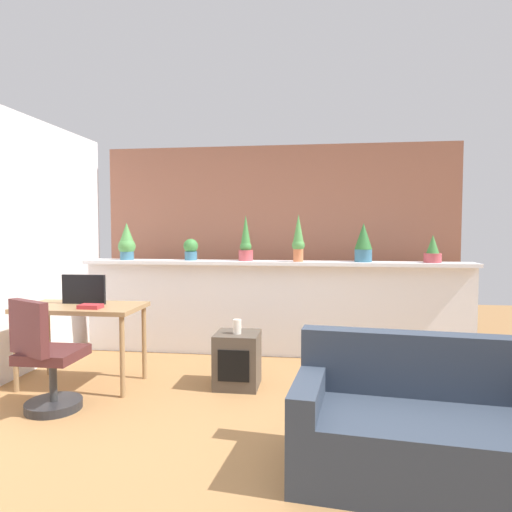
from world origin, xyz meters
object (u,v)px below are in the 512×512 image
object	(u,v)px
potted_plant_3	(298,239)
couch	(430,431)
tv_monitor	(84,289)
potted_plant_0	(127,242)
side_cube_shelf	(237,360)
potted_plant_5	(433,251)
office_chair	(46,364)
vase_on_shelf	(237,327)
potted_plant_4	(363,242)
desk	(82,314)
potted_plant_1	(191,249)
book_on_desk	(90,306)
potted_plant_2	(246,242)

from	to	relation	value
potted_plant_3	couch	world-z (taller)	potted_plant_3
tv_monitor	couch	size ratio (longest dim) A/B	0.26
potted_plant_0	side_cube_shelf	world-z (taller)	potted_plant_0
potted_plant_5	office_chair	distance (m)	3.93
tv_monitor	vase_on_shelf	size ratio (longest dim) A/B	3.19
potted_plant_4	side_cube_shelf	world-z (taller)	potted_plant_4
potted_plant_0	desk	size ratio (longest dim) A/B	0.40
tv_monitor	couch	world-z (taller)	tv_monitor
side_cube_shelf	couch	size ratio (longest dim) A/B	0.31
tv_monitor	side_cube_shelf	size ratio (longest dim) A/B	0.84
side_cube_shelf	vase_on_shelf	xyz separation A→B (m)	(0.00, -0.03, 0.32)
potted_plant_3	vase_on_shelf	world-z (taller)	potted_plant_3
potted_plant_1	potted_plant_4	size ratio (longest dim) A/B	0.58
potted_plant_5	book_on_desk	xyz separation A→B (m)	(-3.24, -1.36, -0.45)
potted_plant_1	side_cube_shelf	distance (m)	1.63
potted_plant_0	vase_on_shelf	world-z (taller)	potted_plant_0
potted_plant_0	book_on_desk	xyz separation A→B (m)	(0.24, -1.35, -0.53)
potted_plant_1	vase_on_shelf	distance (m)	1.49
potted_plant_2	vase_on_shelf	xyz separation A→B (m)	(0.09, -1.11, -0.74)
office_chair	potted_plant_4	bearing A→B (deg)	35.10
potted_plant_2	office_chair	bearing A→B (deg)	-125.18
potted_plant_0	vase_on_shelf	distance (m)	2.00
potted_plant_4	side_cube_shelf	bearing A→B (deg)	-138.98
vase_on_shelf	potted_plant_3	bearing A→B (deg)	63.96
potted_plant_1	book_on_desk	distance (m)	1.55
potted_plant_3	potted_plant_2	bearing A→B (deg)	173.90
desk	side_cube_shelf	world-z (taller)	desk
tv_monitor	potted_plant_3	bearing A→B (deg)	28.95
potted_plant_0	book_on_desk	bearing A→B (deg)	-79.92
potted_plant_3	side_cube_shelf	world-z (taller)	potted_plant_3
couch	desk	bearing A→B (deg)	156.37
tv_monitor	office_chair	distance (m)	0.87
office_chair	potted_plant_0	bearing A→B (deg)	93.44
potted_plant_0	tv_monitor	size ratio (longest dim) A/B	1.04
potted_plant_3	couch	size ratio (longest dim) A/B	0.32
potted_plant_1	potted_plant_3	size ratio (longest dim) A/B	0.47
potted_plant_1	couch	distance (m)	3.39
potted_plant_1	tv_monitor	distance (m)	1.40
potted_plant_1	office_chair	size ratio (longest dim) A/B	0.28
potted_plant_0	couch	xyz separation A→B (m)	(2.89, -2.44, -1.01)
potted_plant_5	side_cube_shelf	distance (m)	2.44
potted_plant_2	book_on_desk	distance (m)	1.89
potted_plant_0	tv_monitor	bearing A→B (deg)	-87.06
potted_plant_0	office_chair	world-z (taller)	potted_plant_0
potted_plant_0	potted_plant_2	xyz separation A→B (m)	(1.42, 0.03, 0.01)
side_cube_shelf	book_on_desk	bearing A→B (deg)	-166.76
potted_plant_1	office_chair	bearing A→B (deg)	-109.53
potted_plant_1	tv_monitor	size ratio (longest dim) A/B	0.60
vase_on_shelf	book_on_desk	xyz separation A→B (m)	(-1.27, -0.27, 0.20)
potted_plant_2	tv_monitor	xyz separation A→B (m)	(-1.36, -1.15, -0.42)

